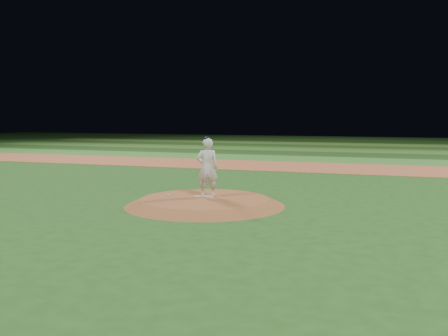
# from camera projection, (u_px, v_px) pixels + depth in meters

# --- Properties ---
(ground) EXTENTS (120.00, 120.00, 0.00)m
(ground) POSITION_uv_depth(u_px,v_px,m) (205.00, 205.00, 17.19)
(ground) COLOR #204E19
(ground) RESTS_ON ground
(infield_dirt_band) EXTENTS (70.00, 6.00, 0.02)m
(infield_dirt_band) POSITION_uv_depth(u_px,v_px,m) (289.00, 166.00, 30.33)
(infield_dirt_band) COLOR #A45633
(infield_dirt_band) RESTS_ON ground
(outfield_stripe_0) EXTENTS (70.00, 5.00, 0.02)m
(outfield_stripe_0) POSITION_uv_depth(u_px,v_px,m) (305.00, 159.00, 35.50)
(outfield_stripe_0) COLOR #36732A
(outfield_stripe_0) RESTS_ON ground
(outfield_stripe_1) EXTENTS (70.00, 5.00, 0.02)m
(outfield_stripe_1) POSITION_uv_depth(u_px,v_px,m) (316.00, 154.00, 40.19)
(outfield_stripe_1) COLOR #1B3F14
(outfield_stripe_1) RESTS_ON ground
(outfield_stripe_2) EXTENTS (70.00, 5.00, 0.02)m
(outfield_stripe_2) POSITION_uv_depth(u_px,v_px,m) (325.00, 150.00, 44.89)
(outfield_stripe_2) COLOR #366825
(outfield_stripe_2) RESTS_ON ground
(outfield_stripe_3) EXTENTS (70.00, 5.00, 0.02)m
(outfield_stripe_3) POSITION_uv_depth(u_px,v_px,m) (332.00, 147.00, 49.58)
(outfield_stripe_3) COLOR #214616
(outfield_stripe_3) RESTS_ON ground
(outfield_stripe_4) EXTENTS (70.00, 5.00, 0.02)m
(outfield_stripe_4) POSITION_uv_depth(u_px,v_px,m) (337.00, 144.00, 54.28)
(outfield_stripe_4) COLOR #43782B
(outfield_stripe_4) RESTS_ON ground
(outfield_stripe_5) EXTENTS (70.00, 5.00, 0.02)m
(outfield_stripe_5) POSITION_uv_depth(u_px,v_px,m) (342.00, 142.00, 58.97)
(outfield_stripe_5) COLOR #1E3E14
(outfield_stripe_5) RESTS_ON ground
(pitchers_mound) EXTENTS (5.50, 5.50, 0.25)m
(pitchers_mound) POSITION_uv_depth(u_px,v_px,m) (205.00, 202.00, 17.18)
(pitchers_mound) COLOR brown
(pitchers_mound) RESTS_ON ground
(pitching_rubber) EXTENTS (0.68, 0.24, 0.03)m
(pitching_rubber) POSITION_uv_depth(u_px,v_px,m) (204.00, 196.00, 17.46)
(pitching_rubber) COLOR silver
(pitching_rubber) RESTS_ON pitchers_mound
(rosin_bag) EXTENTS (0.11, 0.11, 0.06)m
(rosin_bag) POSITION_uv_depth(u_px,v_px,m) (168.00, 195.00, 17.69)
(rosin_bag) COLOR silver
(rosin_bag) RESTS_ON pitchers_mound
(pitcher_on_mound) EXTENTS (0.89, 0.75, 2.11)m
(pitcher_on_mound) POSITION_uv_depth(u_px,v_px,m) (207.00, 167.00, 17.37)
(pitcher_on_mound) COLOR silver
(pitcher_on_mound) RESTS_ON pitchers_mound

